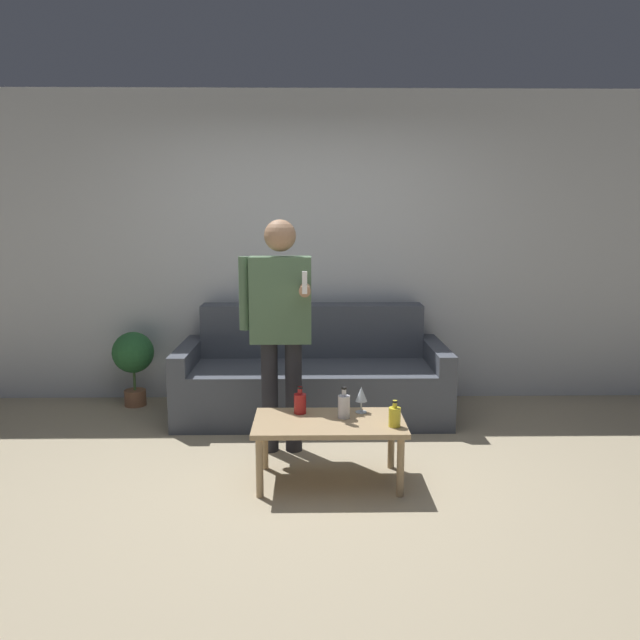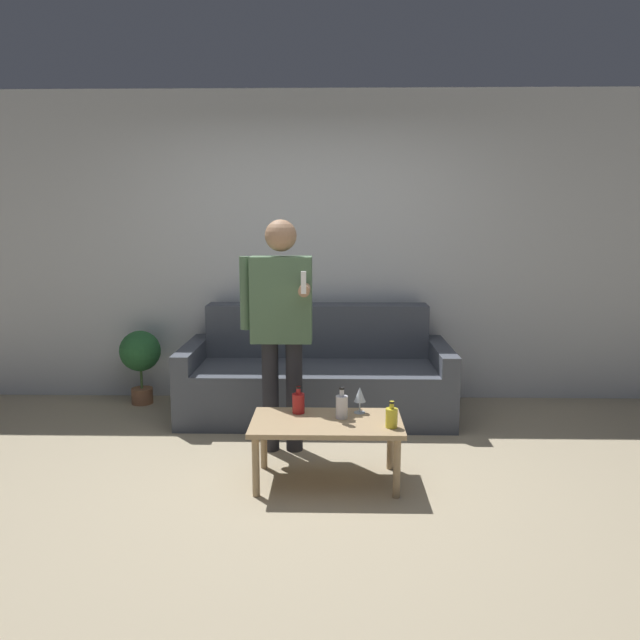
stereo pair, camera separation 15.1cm
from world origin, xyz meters
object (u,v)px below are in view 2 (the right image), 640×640
object	(u,v)px
coffee_table	(327,428)
bottle_orange	(392,417)
person_standing_front	(281,318)
couch	(317,376)

from	to	relation	value
coffee_table	bottle_orange	distance (m)	0.42
bottle_orange	person_standing_front	distance (m)	1.07
couch	person_standing_front	size ratio (longest dim) A/B	1.35
couch	person_standing_front	distance (m)	1.09
coffee_table	person_standing_front	bearing A→B (deg)	121.24
coffee_table	couch	bearing A→B (deg)	94.11
couch	bottle_orange	size ratio (longest dim) A/B	13.55
couch	bottle_orange	distance (m)	1.58
coffee_table	bottle_orange	xyz separation A→B (m)	(0.39, -0.12, 0.11)
couch	bottle_orange	bearing A→B (deg)	-72.06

